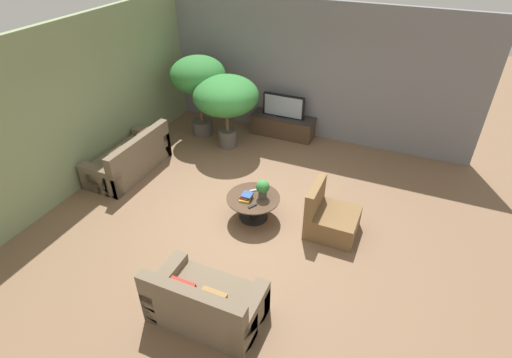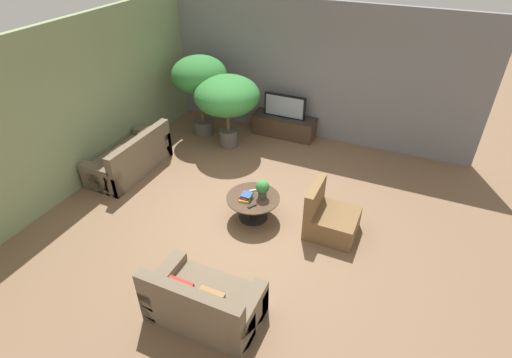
% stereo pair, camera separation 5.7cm
% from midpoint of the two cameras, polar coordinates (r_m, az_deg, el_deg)
% --- Properties ---
extents(ground_plane, '(24.00, 24.00, 0.00)m').
position_cam_midpoint_polar(ground_plane, '(7.19, -1.77, -4.40)').
color(ground_plane, brown).
extents(back_wall_stone, '(7.40, 0.12, 3.00)m').
position_cam_midpoint_polar(back_wall_stone, '(9.17, 7.00, 14.99)').
color(back_wall_stone, slate).
rests_on(back_wall_stone, ground).
extents(side_wall_left, '(0.12, 7.40, 3.00)m').
position_cam_midpoint_polar(side_wall_left, '(8.31, -22.53, 10.56)').
color(side_wall_left, gray).
rests_on(side_wall_left, ground).
extents(media_console, '(1.49, 0.50, 0.49)m').
position_cam_midpoint_polar(media_console, '(9.48, 3.68, 7.64)').
color(media_console, '#473323').
rests_on(media_console, ground).
extents(television, '(0.98, 0.13, 0.52)m').
position_cam_midpoint_polar(television, '(9.27, 3.79, 10.35)').
color(television, black).
rests_on(television, media_console).
extents(coffee_table, '(0.91, 0.91, 0.43)m').
position_cam_midpoint_polar(coffee_table, '(6.84, -0.63, -3.52)').
color(coffee_table, black).
rests_on(coffee_table, ground).
extents(couch_by_wall, '(0.84, 1.79, 0.84)m').
position_cam_midpoint_polar(couch_by_wall, '(8.45, -17.74, 2.68)').
color(couch_by_wall, brown).
rests_on(couch_by_wall, ground).
extents(couch_near_entry, '(1.44, 0.84, 0.84)m').
position_cam_midpoint_polar(couch_near_entry, '(5.41, -7.59, -17.18)').
color(couch_near_entry, brown).
rests_on(couch_near_entry, ground).
extents(armchair_wicker, '(0.80, 0.76, 0.86)m').
position_cam_midpoint_polar(armchair_wicker, '(6.69, 10.24, -5.52)').
color(armchair_wicker, brown).
rests_on(armchair_wicker, ground).
extents(potted_palm_tall, '(1.23, 1.23, 1.85)m').
position_cam_midpoint_polar(potted_palm_tall, '(9.20, -8.42, 14.07)').
color(potted_palm_tall, '#514C47').
rests_on(potted_palm_tall, ground).
extents(potted_palm_corner, '(1.40, 1.40, 1.62)m').
position_cam_midpoint_polar(potted_palm_corner, '(8.63, -4.51, 11.56)').
color(potted_palm_corner, '#514C47').
rests_on(potted_palm_corner, ground).
extents(potted_plant_tabletop, '(0.23, 0.23, 0.33)m').
position_cam_midpoint_polar(potted_plant_tabletop, '(6.65, 0.72, -1.30)').
color(potted_plant_tabletop, '#514C47').
rests_on(potted_plant_tabletop, coffee_table).
extents(book_stack, '(0.21, 0.28, 0.09)m').
position_cam_midpoint_polar(book_stack, '(6.71, -1.64, -2.50)').
color(book_stack, gold).
rests_on(book_stack, coffee_table).
extents(remote_black, '(0.12, 0.16, 0.02)m').
position_cam_midpoint_polar(remote_black, '(6.56, -0.76, -3.88)').
color(remote_black, black).
rests_on(remote_black, coffee_table).
extents(remote_silver, '(0.15, 0.13, 0.02)m').
position_cam_midpoint_polar(remote_silver, '(6.91, -0.53, -1.62)').
color(remote_silver, gray).
rests_on(remote_silver, coffee_table).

